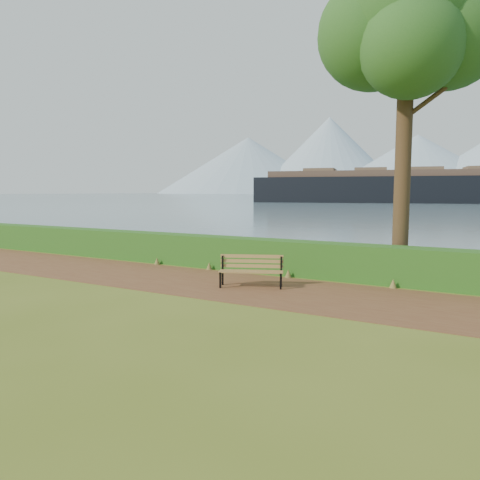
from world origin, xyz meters
The scene contains 6 objects.
ground centered at (0.00, 0.00, 0.00)m, with size 140.00×140.00×0.00m, color #52631C.
path centered at (0.00, 0.30, 0.01)m, with size 40.00×3.40×0.01m, color brown.
hedge centered at (0.00, 2.60, 0.50)m, with size 32.00×0.85×1.00m, color #224F16.
bench centered at (1.29, 0.42, 0.47)m, with size 1.68×1.08×0.82m.
tree centered at (4.34, 3.51, 6.94)m, with size 4.82×3.98×9.34m.
cargo_ship centered at (-3.31, 93.99, 3.39)m, with size 75.68×28.15×22.75m.
Camera 1 is at (6.95, -10.00, 2.46)m, focal length 35.00 mm.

